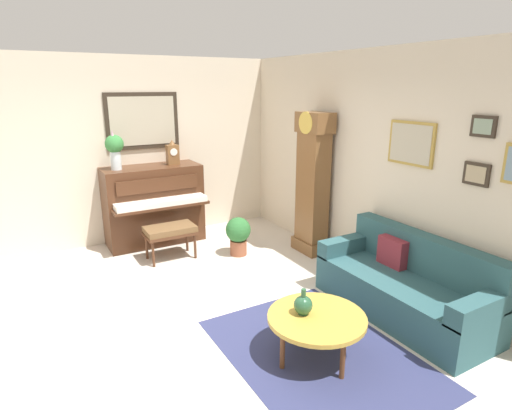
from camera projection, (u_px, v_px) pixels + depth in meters
The scene contains 13 objects.
ground_plane at pixel (194, 313), 4.61m from camera, with size 6.40×6.00×0.10m, color beige.
wall_left at pixel (127, 151), 6.39m from camera, with size 0.13×4.90×2.80m.
wall_back at pixel (366, 164), 5.35m from camera, with size 5.30×0.13×2.80m.
area_rug at pixel (319, 354), 3.82m from camera, with size 2.10×1.50×0.01m, color navy.
piano at pixel (154, 205), 6.42m from camera, with size 0.87×1.44×1.20m.
piano_bench at pixel (170, 231), 5.84m from camera, with size 0.42×0.70×0.48m.
grandfather_clock at pixel (312, 188), 5.97m from camera, with size 0.52×0.34×2.03m.
couch at pixel (406, 286), 4.45m from camera, with size 1.90×0.80×0.84m.
coffee_table at pixel (317, 319), 3.71m from camera, with size 0.88×0.88×0.40m.
mantel_clock at pixel (173, 153), 6.37m from camera, with size 0.13×0.18×0.38m.
flower_vase at pixel (115, 148), 5.93m from camera, with size 0.26×0.26×0.58m.
green_jug at pixel (303, 305), 3.72m from camera, with size 0.17×0.17×0.24m.
potted_plant at pixel (238, 234), 6.00m from camera, with size 0.36×0.36×0.56m.
Camera 1 is at (3.91, -1.44, 2.36)m, focal length 29.41 mm.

